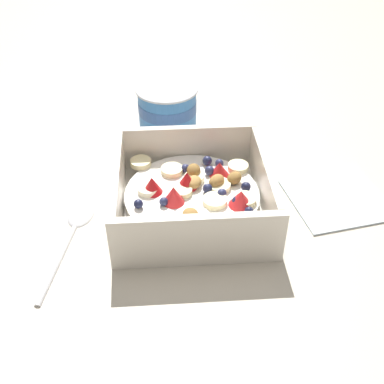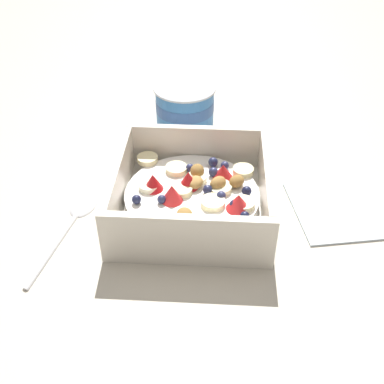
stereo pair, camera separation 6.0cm
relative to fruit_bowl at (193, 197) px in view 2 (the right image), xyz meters
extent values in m
plane|color=beige|center=(-0.01, 0.00, -0.02)|extent=(2.40, 2.40, 0.00)
cube|color=white|center=(0.00, 0.00, -0.02)|extent=(0.19, 0.19, 0.01)
cube|color=white|center=(0.00, -0.09, 0.01)|extent=(0.19, 0.01, 0.07)
cube|color=white|center=(0.00, 0.09, 0.01)|extent=(0.19, 0.01, 0.07)
cube|color=white|center=(-0.09, 0.00, 0.01)|extent=(0.01, 0.17, 0.07)
cube|color=white|center=(0.09, 0.00, 0.01)|extent=(0.01, 0.17, 0.07)
cylinder|color=white|center=(0.00, 0.00, 0.00)|extent=(0.17, 0.17, 0.02)
cylinder|color=#F7EFC6|center=(0.00, -0.05, 0.01)|extent=(0.04, 0.04, 0.01)
cylinder|color=#F4EAB7|center=(0.03, 0.01, 0.01)|extent=(0.04, 0.04, 0.01)
cylinder|color=#F7EFC6|center=(0.05, -0.06, 0.01)|extent=(0.04, 0.04, 0.01)
cylinder|color=beige|center=(-0.01, 0.00, 0.01)|extent=(0.04, 0.04, 0.01)
cylinder|color=beige|center=(-0.07, 0.07, 0.01)|extent=(0.04, 0.04, 0.01)
cylinder|color=#F4EAB7|center=(-0.04, -0.07, 0.01)|extent=(0.03, 0.03, 0.01)
cylinder|color=#F7EFC6|center=(0.00, 0.03, 0.01)|extent=(0.03, 0.03, 0.01)
cylinder|color=beige|center=(0.06, 0.05, 0.01)|extent=(0.03, 0.03, 0.01)
cylinder|color=#F4EAB7|center=(0.03, -0.02, 0.01)|extent=(0.04, 0.04, 0.01)
cylinder|color=#F4EAB7|center=(0.06, -0.02, 0.01)|extent=(0.03, 0.03, 0.01)
cylinder|color=beige|center=(-0.02, 0.05, 0.01)|extent=(0.04, 0.04, 0.01)
cylinder|color=#F7EFC6|center=(-0.05, 0.01, 0.01)|extent=(0.03, 0.03, 0.01)
cone|color=red|center=(0.06, -0.03, 0.02)|extent=(0.03, 0.03, 0.02)
cone|color=red|center=(-0.01, 0.01, 0.02)|extent=(0.03, 0.03, 0.02)
cone|color=red|center=(0.04, 0.03, 0.02)|extent=(0.03, 0.03, 0.02)
cone|color=red|center=(-0.05, 0.01, 0.02)|extent=(0.03, 0.03, 0.02)
cone|color=red|center=(-0.02, -0.02, 0.02)|extent=(0.03, 0.03, 0.02)
sphere|color=#191E3D|center=(0.06, -0.04, 0.01)|extent=(0.01, 0.01, 0.01)
sphere|color=#23284C|center=(0.02, 0.00, 0.01)|extent=(0.01, 0.01, 0.01)
sphere|color=#191E3D|center=(-0.07, -0.02, 0.01)|extent=(0.01, 0.01, 0.01)
sphere|color=navy|center=(0.02, 0.04, 0.01)|extent=(0.01, 0.01, 0.01)
sphere|color=#23284C|center=(0.00, 0.01, 0.01)|extent=(0.01, 0.01, 0.01)
sphere|color=navy|center=(0.04, 0.05, 0.01)|extent=(0.01, 0.01, 0.01)
sphere|color=#23284C|center=(0.02, 0.06, 0.01)|extent=(0.01, 0.01, 0.01)
sphere|color=#23284C|center=(-0.04, -0.02, 0.01)|extent=(0.01, 0.01, 0.01)
sphere|color=#23284C|center=(0.05, -0.03, 0.01)|extent=(0.01, 0.01, 0.01)
sphere|color=navy|center=(-0.01, 0.05, 0.01)|extent=(0.01, 0.01, 0.01)
sphere|color=#191E3D|center=(0.07, 0.00, 0.01)|extent=(0.01, 0.01, 0.01)
sphere|color=navy|center=(0.03, -0.01, 0.01)|extent=(0.01, 0.01, 0.01)
ellipsoid|color=olive|center=(0.05, 0.02, 0.01)|extent=(0.03, 0.03, 0.02)
ellipsoid|color=tan|center=(0.00, 0.01, 0.01)|extent=(0.03, 0.03, 0.01)
ellipsoid|color=#AD7F42|center=(0.03, 0.01, 0.01)|extent=(0.03, 0.03, 0.02)
ellipsoid|color=#AD7F42|center=(-0.01, -0.05, 0.01)|extent=(0.03, 0.03, 0.02)
ellipsoid|color=olive|center=(0.00, 0.04, 0.01)|extent=(0.02, 0.02, 0.02)
ellipsoid|color=silver|center=(-0.14, 0.01, -0.02)|extent=(0.04, 0.05, 0.01)
cylinder|color=silver|center=(-0.16, -0.08, -0.02)|extent=(0.03, 0.12, 0.01)
cylinder|color=#3370B7|center=(-0.03, 0.22, 0.01)|extent=(0.09, 0.09, 0.06)
cylinder|color=#2D5193|center=(-0.03, 0.22, 0.01)|extent=(0.09, 0.09, 0.02)
cylinder|color=#B7BCC6|center=(-0.03, 0.22, 0.04)|extent=(0.10, 0.10, 0.00)
cube|color=silver|center=(0.19, 0.01, -0.02)|extent=(0.14, 0.14, 0.01)
camera|label=1|loc=(-0.03, -0.47, 0.38)|focal=45.24mm
camera|label=2|loc=(0.03, -0.47, 0.38)|focal=45.24mm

